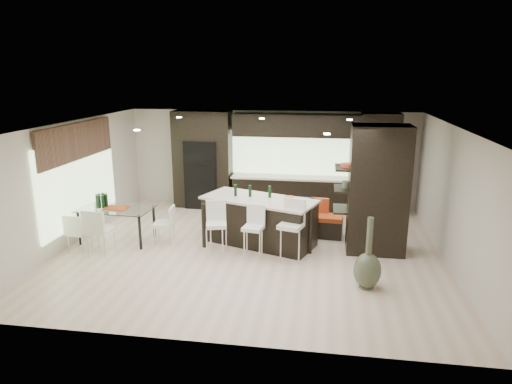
% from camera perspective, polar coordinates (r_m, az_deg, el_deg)
% --- Properties ---
extents(ground, '(8.00, 8.00, 0.00)m').
position_cam_1_polar(ground, '(9.91, -0.53, -7.33)').
color(ground, beige).
rests_on(ground, ground).
extents(back_wall, '(8.00, 0.02, 2.70)m').
position_cam_1_polar(back_wall, '(12.87, 1.95, 4.13)').
color(back_wall, beige).
rests_on(back_wall, ground).
extents(left_wall, '(0.02, 7.00, 2.70)m').
position_cam_1_polar(left_wall, '(10.85, -21.90, 1.04)').
color(left_wall, beige).
rests_on(left_wall, ground).
extents(right_wall, '(0.02, 7.00, 2.70)m').
position_cam_1_polar(right_wall, '(9.70, 23.47, -0.67)').
color(right_wall, beige).
rests_on(right_wall, ground).
extents(ceiling, '(8.00, 7.00, 0.02)m').
position_cam_1_polar(ceiling, '(9.23, -0.57, 8.39)').
color(ceiling, white).
rests_on(ceiling, ground).
extents(window_left, '(0.04, 3.20, 1.90)m').
position_cam_1_polar(window_left, '(11.00, -21.20, 1.28)').
color(window_left, '#B2D199').
rests_on(window_left, left_wall).
extents(window_back, '(3.40, 0.04, 1.20)m').
position_cam_1_polar(window_back, '(12.74, 4.63, 4.90)').
color(window_back, '#B2D199').
rests_on(window_back, back_wall).
extents(stone_accent, '(0.08, 3.00, 0.80)m').
position_cam_1_polar(stone_accent, '(10.82, -21.50, 5.91)').
color(stone_accent, brown).
rests_on(stone_accent, left_wall).
extents(ceiling_spots, '(4.00, 3.00, 0.02)m').
position_cam_1_polar(ceiling_spots, '(9.48, -0.32, 8.43)').
color(ceiling_spots, white).
rests_on(ceiling_spots, ceiling).
extents(back_cabinetry, '(6.80, 0.68, 2.70)m').
position_cam_1_polar(back_cabinetry, '(12.50, 4.06, 3.78)').
color(back_cabinetry, black).
rests_on(back_cabinetry, ground).
extents(refrigerator, '(0.90, 0.68, 1.90)m').
position_cam_1_polar(refrigerator, '(12.94, -6.65, 2.29)').
color(refrigerator, black).
rests_on(refrigerator, ground).
extents(partition_column, '(1.20, 0.80, 2.70)m').
position_cam_1_polar(partition_column, '(9.82, 14.99, 0.25)').
color(partition_column, black).
rests_on(partition_column, ground).
extents(kitchen_island, '(2.73, 1.88, 1.05)m').
position_cam_1_polar(kitchen_island, '(10.16, 0.39, -3.62)').
color(kitchen_island, black).
rests_on(kitchen_island, ground).
extents(stool_left, '(0.50, 0.50, 0.93)m').
position_cam_1_polar(stool_left, '(9.53, -4.96, -5.29)').
color(stool_left, white).
rests_on(stool_left, ground).
extents(stool_mid, '(0.46, 0.46, 0.89)m').
position_cam_1_polar(stool_mid, '(9.40, -0.35, -5.67)').
color(stool_mid, white).
rests_on(stool_mid, ground).
extents(stool_right, '(0.56, 0.56, 1.02)m').
position_cam_1_polar(stool_right, '(9.27, 4.36, -5.59)').
color(stool_right, white).
rests_on(stool_right, ground).
extents(bench, '(1.37, 0.63, 0.51)m').
position_cam_1_polar(bench, '(10.80, 7.24, -4.10)').
color(bench, black).
rests_on(bench, ground).
extents(floor_vase, '(0.60, 0.60, 1.32)m').
position_cam_1_polar(floor_vase, '(8.28, 13.88, -7.44)').
color(floor_vase, '#454D38').
rests_on(floor_vase, ground).
extents(dining_table, '(1.65, 0.98, 0.77)m').
position_cam_1_polar(dining_table, '(10.78, -16.94, -3.94)').
color(dining_table, white).
rests_on(dining_table, ground).
extents(chair_near, '(0.55, 0.55, 0.93)m').
position_cam_1_polar(chair_near, '(10.10, -18.86, -4.90)').
color(chair_near, white).
rests_on(chair_near, ground).
extents(chair_far, '(0.46, 0.46, 0.79)m').
position_cam_1_polar(chair_far, '(10.39, -21.20, -4.97)').
color(chair_far, white).
rests_on(chair_far, ground).
extents(chair_end, '(0.47, 0.47, 0.79)m').
position_cam_1_polar(chair_end, '(10.36, -11.44, -4.27)').
color(chair_end, white).
rests_on(chair_end, ground).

